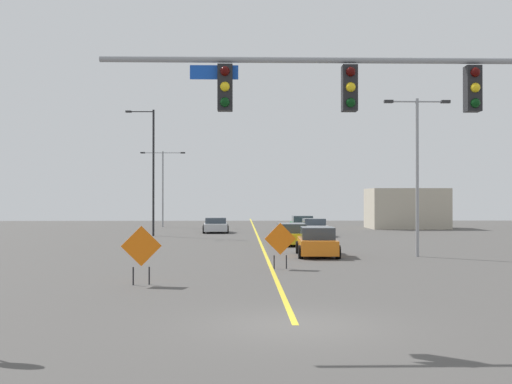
# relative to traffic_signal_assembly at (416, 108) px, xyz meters

# --- Properties ---
(ground) EXTENTS (131.90, 131.90, 0.00)m
(ground) POSITION_rel_traffic_signal_assembly_xyz_m (-2.77, 0.02, -4.96)
(ground) COLOR #4C4947
(road_centre_stripe) EXTENTS (0.16, 73.28, 0.01)m
(road_centre_stripe) POSITION_rel_traffic_signal_assembly_xyz_m (-2.77, 36.66, -4.95)
(road_centre_stripe) COLOR yellow
(road_centre_stripe) RESTS_ON ground
(traffic_signal_assembly) EXTENTS (11.46, 0.44, 6.43)m
(traffic_signal_assembly) POSITION_rel_traffic_signal_assembly_xyz_m (0.00, 0.00, 0.00)
(traffic_signal_assembly) COLOR gray
(traffic_signal_assembly) RESTS_ON ground
(street_lamp_near_right) EXTENTS (3.28, 0.24, 7.81)m
(street_lamp_near_right) POSITION_rel_traffic_signal_assembly_xyz_m (4.69, 16.75, -0.33)
(street_lamp_near_right) COLOR gray
(street_lamp_near_right) RESTS_ON ground
(street_lamp_far_left) EXTENTS (2.20, 0.24, 9.62)m
(street_lamp_far_left) POSITION_rel_traffic_signal_assembly_xyz_m (-10.84, 34.06, 0.31)
(street_lamp_far_left) COLOR black
(street_lamp_far_left) RESTS_ON ground
(street_lamp_near_left) EXTENTS (4.44, 0.24, 7.54)m
(street_lamp_near_left) POSITION_rel_traffic_signal_assembly_xyz_m (-11.82, 48.95, -0.38)
(street_lamp_near_left) COLOR gray
(street_lamp_near_left) RESTS_ON ground
(construction_sign_left_lane) EXTENTS (1.33, 0.31, 1.97)m
(construction_sign_left_lane) POSITION_rel_traffic_signal_assembly_xyz_m (-7.34, 6.84, -3.74)
(construction_sign_left_lane) COLOR orange
(construction_sign_left_lane) RESTS_ON ground
(construction_sign_right_shoulder) EXTENTS (1.30, 0.18, 1.88)m
(construction_sign_right_shoulder) POSITION_rel_traffic_signal_assembly_xyz_m (-2.42, 11.52, -3.80)
(construction_sign_right_shoulder) COLOR orange
(construction_sign_right_shoulder) RESTS_ON ground
(car_yellow_approaching) EXTENTS (2.07, 4.27, 1.33)m
(car_yellow_approaching) POSITION_rel_traffic_signal_assembly_xyz_m (-0.93, 24.75, -4.31)
(car_yellow_approaching) COLOR gold
(car_yellow_approaching) RESTS_ON ground
(car_silver_distant) EXTENTS (2.25, 3.88, 1.24)m
(car_silver_distant) POSITION_rel_traffic_signal_assembly_xyz_m (-6.15, 38.67, -4.37)
(car_silver_distant) COLOR #B7BABF
(car_silver_distant) RESTS_ON ground
(car_green_far) EXTENTS (2.02, 3.82, 1.40)m
(car_green_far) POSITION_rel_traffic_signal_assembly_xyz_m (1.11, 38.96, -4.30)
(car_green_far) COLOR #196B38
(car_green_far) RESTS_ON ground
(car_white_passing) EXTENTS (2.02, 3.95, 1.33)m
(car_white_passing) POSITION_rel_traffic_signal_assembly_xyz_m (1.50, 33.81, -4.34)
(car_white_passing) COLOR white
(car_white_passing) RESTS_ON ground
(car_orange_mid) EXTENTS (2.16, 4.23, 1.45)m
(car_orange_mid) POSITION_rel_traffic_signal_assembly_xyz_m (-0.23, 17.15, -4.29)
(car_orange_mid) COLOR orange
(car_orange_mid) RESTS_ON ground
(roadside_building_east) EXTENTS (7.16, 5.08, 3.79)m
(roadside_building_east) POSITION_rel_traffic_signal_assembly_xyz_m (11.69, 45.60, -3.06)
(roadside_building_east) COLOR #B2A893
(roadside_building_east) RESTS_ON ground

